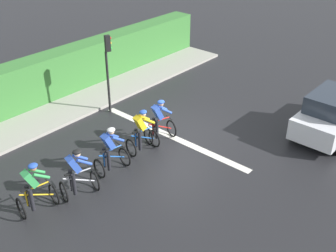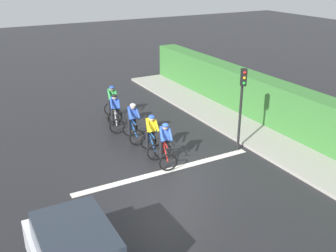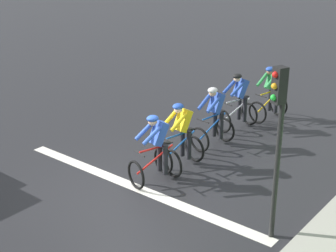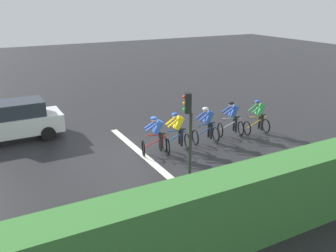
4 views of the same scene
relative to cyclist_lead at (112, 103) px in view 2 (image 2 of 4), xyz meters
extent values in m
plane|color=black|center=(-0.22, -6.19, -0.80)|extent=(80.00, 80.00, 0.00)
cube|color=#9E998E|center=(4.93, -4.19, -0.74)|extent=(2.80, 20.07, 0.12)
cube|color=gray|center=(5.83, -4.19, -0.56)|extent=(0.44, 20.07, 0.48)
cube|color=#387533|center=(6.13, -4.19, 0.22)|extent=(1.10, 20.07, 2.04)
cube|color=silver|center=(-0.22, -5.83, -0.79)|extent=(7.00, 0.30, 0.01)
torus|color=black|center=(-0.09, -0.54, -0.46)|extent=(0.68, 0.17, 0.68)
torus|color=black|center=(0.08, 0.46, -0.46)|extent=(0.68, 0.17, 0.68)
cylinder|color=gold|center=(-0.01, -0.04, -0.21)|extent=(0.21, 0.98, 0.51)
cylinder|color=gold|center=(0.05, 0.26, -0.18)|extent=(0.04, 0.04, 0.55)
cylinder|color=gold|center=(-0.02, -0.09, 0.07)|extent=(0.16, 0.71, 0.04)
cube|color=black|center=(0.05, 0.26, 0.11)|extent=(0.14, 0.23, 0.04)
cylinder|color=black|center=(-0.08, -0.44, 0.04)|extent=(0.42, 0.10, 0.03)
cube|color=green|center=(0.01, 0.06, 0.41)|extent=(0.37, 0.45, 0.57)
sphere|color=#9E7051|center=(-0.02, -0.09, 0.72)|extent=(0.20, 0.20, 0.20)
ellipsoid|color=#264CB2|center=(-0.02, -0.09, 0.79)|extent=(0.28, 0.32, 0.14)
cylinder|color=black|center=(0.15, 0.14, -0.23)|extent=(0.12, 0.12, 0.74)
cylinder|color=black|center=(-0.09, 0.18, -0.23)|extent=(0.12, 0.12, 0.74)
cylinder|color=green|center=(0.12, -0.25, 0.47)|extent=(0.17, 0.49, 0.37)
cylinder|color=green|center=(-0.20, -0.19, 0.47)|extent=(0.17, 0.49, 0.37)
torus|color=black|center=(-0.50, -1.79, -0.46)|extent=(0.67, 0.24, 0.68)
torus|color=black|center=(-0.23, -0.80, -0.46)|extent=(0.67, 0.24, 0.68)
cylinder|color=silver|center=(-0.36, -1.30, -0.21)|extent=(0.31, 0.96, 0.51)
cylinder|color=silver|center=(-0.28, -1.00, -0.18)|extent=(0.04, 0.04, 0.55)
cylinder|color=silver|center=(-0.38, -1.34, 0.07)|extent=(0.24, 0.70, 0.04)
cube|color=black|center=(-0.28, -1.00, 0.11)|extent=(0.16, 0.24, 0.04)
cylinder|color=black|center=(-0.47, -1.69, 0.04)|extent=(0.41, 0.14, 0.03)
cube|color=#2D51B7|center=(-0.34, -1.20, 0.41)|extent=(0.40, 0.48, 0.57)
sphere|color=beige|center=(-0.38, -1.34, 0.72)|extent=(0.20, 0.20, 0.20)
ellipsoid|color=black|center=(-0.38, -1.34, 0.79)|extent=(0.31, 0.33, 0.14)
cylinder|color=black|center=(-0.19, -1.13, -0.23)|extent=(0.12, 0.12, 0.74)
cylinder|color=black|center=(-0.42, -1.07, -0.23)|extent=(0.12, 0.12, 0.74)
cylinder|color=#2D51B7|center=(-0.26, -1.52, 0.47)|extent=(0.22, 0.48, 0.37)
cylinder|color=#2D51B7|center=(-0.57, -1.43, 0.47)|extent=(0.22, 0.48, 0.37)
torus|color=black|center=(-0.24, -3.32, -0.46)|extent=(0.68, 0.15, 0.68)
torus|color=black|center=(-0.11, -2.31, -0.46)|extent=(0.68, 0.15, 0.68)
cylinder|color=#1E59B2|center=(-0.17, -2.82, -0.21)|extent=(0.17, 0.99, 0.51)
cylinder|color=#1E59B2|center=(-0.13, -2.51, -0.18)|extent=(0.04, 0.04, 0.55)
cylinder|color=#1E59B2|center=(-0.18, -2.87, 0.07)|extent=(0.14, 0.71, 0.04)
cube|color=black|center=(-0.13, -2.51, 0.11)|extent=(0.13, 0.23, 0.04)
cylinder|color=black|center=(-0.23, -3.22, 0.04)|extent=(0.42, 0.09, 0.03)
cube|color=#2D51B7|center=(-0.16, -2.72, 0.41)|extent=(0.35, 0.44, 0.57)
sphere|color=tan|center=(-0.18, -2.87, 0.72)|extent=(0.20, 0.20, 0.20)
ellipsoid|color=silver|center=(-0.18, -2.87, 0.79)|extent=(0.27, 0.31, 0.14)
cylinder|color=black|center=(-0.03, -2.63, -0.23)|extent=(0.12, 0.12, 0.74)
cylinder|color=black|center=(-0.27, -2.60, -0.23)|extent=(0.12, 0.12, 0.74)
cylinder|color=#2D51B7|center=(-0.04, -3.02, 0.47)|extent=(0.15, 0.49, 0.37)
cylinder|color=#2D51B7|center=(-0.35, -2.98, 0.47)|extent=(0.15, 0.49, 0.37)
torus|color=black|center=(-0.19, -4.87, -0.46)|extent=(0.68, 0.18, 0.68)
torus|color=black|center=(0.00, -3.87, -0.46)|extent=(0.68, 0.18, 0.68)
cylinder|color=#1E59B2|center=(-0.09, -4.37, -0.21)|extent=(0.23, 0.98, 0.51)
cylinder|color=#1E59B2|center=(-0.04, -4.07, -0.18)|extent=(0.04, 0.04, 0.55)
cylinder|color=#1E59B2|center=(-0.10, -4.42, 0.07)|extent=(0.18, 0.71, 0.04)
cube|color=black|center=(-0.04, -4.07, 0.11)|extent=(0.14, 0.23, 0.04)
cylinder|color=black|center=(-0.17, -4.77, 0.04)|extent=(0.42, 0.11, 0.03)
cube|color=yellow|center=(-0.07, -4.27, 0.41)|extent=(0.37, 0.46, 0.57)
sphere|color=beige|center=(-0.10, -4.42, 0.72)|extent=(0.20, 0.20, 0.20)
ellipsoid|color=#264CB2|center=(-0.10, -4.42, 0.79)|extent=(0.29, 0.32, 0.14)
cylinder|color=black|center=(0.06, -4.19, -0.23)|extent=(0.12, 0.12, 0.74)
cylinder|color=black|center=(-0.17, -4.15, -0.23)|extent=(0.12, 0.12, 0.74)
cylinder|color=yellow|center=(0.03, -4.58, 0.47)|extent=(0.18, 0.49, 0.37)
cylinder|color=yellow|center=(-0.28, -4.52, 0.47)|extent=(0.18, 0.49, 0.37)
torus|color=black|center=(-0.18, -5.85, -0.46)|extent=(0.67, 0.25, 0.68)
torus|color=black|center=(0.11, -4.87, -0.46)|extent=(0.67, 0.25, 0.68)
cylinder|color=red|center=(-0.03, -5.36, -0.21)|extent=(0.32, 0.96, 0.51)
cylinder|color=red|center=(0.05, -5.07, -0.18)|extent=(0.04, 0.04, 0.55)
cylinder|color=red|center=(-0.05, -5.41, 0.07)|extent=(0.25, 0.70, 0.04)
cube|color=black|center=(0.05, -5.07, 0.11)|extent=(0.16, 0.24, 0.04)
cylinder|color=black|center=(-0.15, -5.75, 0.04)|extent=(0.41, 0.15, 0.03)
cube|color=#2D51B7|center=(-0.01, -5.26, 0.41)|extent=(0.40, 0.48, 0.57)
sphere|color=tan|center=(-0.05, -5.41, 0.72)|extent=(0.20, 0.20, 0.20)
ellipsoid|color=#264CB2|center=(-0.05, -5.41, 0.79)|extent=(0.31, 0.34, 0.14)
cylinder|color=black|center=(0.14, -5.20, -0.23)|extent=(0.12, 0.12, 0.74)
cylinder|color=black|center=(-0.09, -5.13, -0.23)|extent=(0.12, 0.12, 0.74)
cylinder|color=#2D51B7|center=(0.07, -5.58, 0.47)|extent=(0.22, 0.48, 0.37)
cylinder|color=#2D51B7|center=(-0.24, -5.49, 0.47)|extent=(0.22, 0.48, 0.37)
cube|color=#262D38|center=(-4.65, -9.92, 0.63)|extent=(1.50, 2.13, 0.66)
cylinder|color=black|center=(-3.82, -8.90, -0.48)|extent=(0.22, 0.64, 0.64)
cylinder|color=black|center=(3.10, -5.65, 0.55)|extent=(0.10, 0.10, 2.70)
cube|color=black|center=(3.06, -5.75, 2.22)|extent=(0.26, 0.26, 0.64)
sphere|color=red|center=(3.02, -5.85, 2.42)|extent=(0.11, 0.11, 0.11)
sphere|color=orange|center=(3.02, -5.85, 2.22)|extent=(0.11, 0.11, 0.11)
sphere|color=green|center=(3.02, -5.85, 2.02)|extent=(0.11, 0.11, 0.11)
camera|label=1|loc=(-9.13, 4.61, 7.53)|focal=44.57mm
camera|label=2|loc=(-6.22, -16.91, 6.09)|focal=42.49mm
camera|label=3|loc=(6.71, -13.31, 4.71)|focal=54.22mm
camera|label=4|loc=(12.52, -11.54, 5.32)|focal=39.51mm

